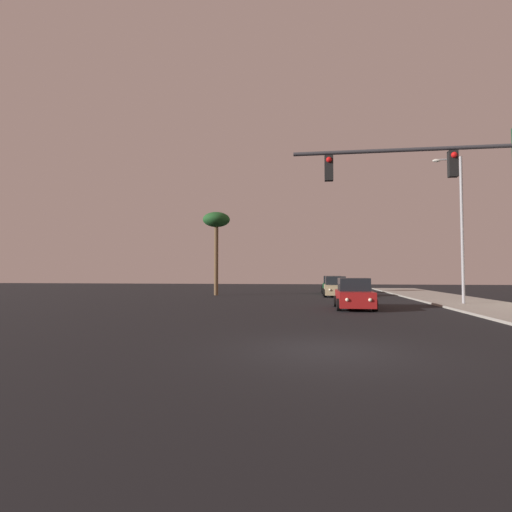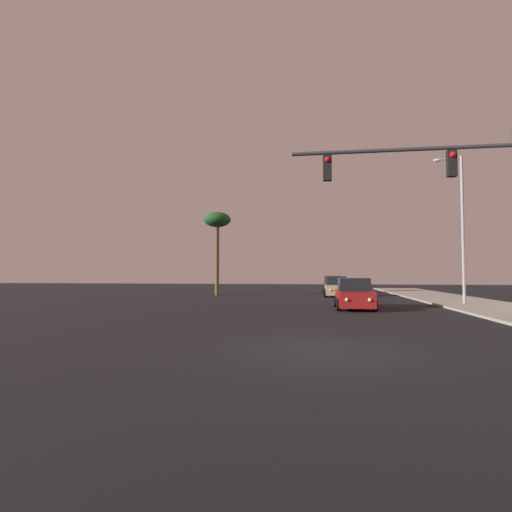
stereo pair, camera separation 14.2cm
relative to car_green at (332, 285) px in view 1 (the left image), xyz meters
The scene contains 7 objects.
ground_plane 28.87m from the car_green, 93.29° to the right, with size 120.00×120.00×0.00m, color black.
car_green is the anchor object (origin of this frame).
car_red 16.69m from the car_green, 88.96° to the right, with size 2.04×4.31×1.68m.
car_tan 5.15m from the car_green, 90.06° to the right, with size 2.04×4.32×1.68m.
traffic_light_mast 25.49m from the car_green, 82.65° to the right, with size 8.42×0.36×6.50m.
street_lamp 15.78m from the car_green, 62.53° to the right, with size 1.74×0.24×9.00m.
palm_tree_mid 12.68m from the car_green, 154.98° to the right, with size 2.40×2.40×7.35m.
Camera 1 is at (-0.38, -10.36, 1.96)m, focal length 28.00 mm.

